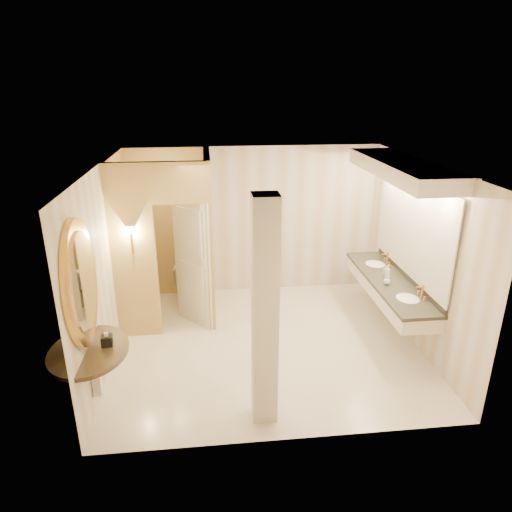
{
  "coord_description": "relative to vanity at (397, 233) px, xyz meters",
  "views": [
    {
      "loc": [
        -0.81,
        -5.95,
        3.74
      ],
      "look_at": [
        -0.14,
        0.2,
        1.36
      ],
      "focal_mm": 32.0,
      "sensor_mm": 36.0,
      "label": 1
    }
  ],
  "objects": [
    {
      "name": "toilet",
      "position": [
        -3.19,
        1.53,
        -1.26
      ],
      "size": [
        0.49,
        0.76,
        0.73
      ],
      "primitive_type": "imported",
      "rotation": [
        0.0,
        0.0,
        3.02
      ],
      "color": "white",
      "rests_on": "floor"
    },
    {
      "name": "pillar",
      "position": [
        -2.22,
        -1.8,
        -0.28
      ],
      "size": [
        0.28,
        0.28,
        2.7
      ],
      "primitive_type": "cube",
      "color": "silver",
      "rests_on": "floor"
    },
    {
      "name": "wall_right",
      "position": [
        0.27,
        -0.22,
        -0.28
      ],
      "size": [
        0.02,
        4.0,
        2.7
      ],
      "primitive_type": "cube",
      "color": "beige",
      "rests_on": "floor"
    },
    {
      "name": "console_shelf",
      "position": [
        -4.19,
        -1.52,
        -0.28
      ],
      "size": [
        1.12,
        1.12,
        2.01
      ],
      "color": "black",
      "rests_on": "floor"
    },
    {
      "name": "wall_front",
      "position": [
        -1.98,
        -2.22,
        -0.28
      ],
      "size": [
        4.5,
        0.02,
        2.7
      ],
      "primitive_type": "cube",
      "color": "beige",
      "rests_on": "floor"
    },
    {
      "name": "wall_back",
      "position": [
        -1.98,
        1.78,
        -0.28
      ],
      "size": [
        4.5,
        0.02,
        2.7
      ],
      "primitive_type": "cube",
      "color": "beige",
      "rests_on": "floor"
    },
    {
      "name": "floor",
      "position": [
        -1.98,
        -0.22,
        -1.63
      ],
      "size": [
        4.5,
        4.5,
        0.0
      ],
      "primitive_type": "plane",
      "color": "white",
      "rests_on": "ground"
    },
    {
      "name": "soap_bottle_b",
      "position": [
        -0.15,
        -0.16,
        -0.69
      ],
      "size": [
        0.12,
        0.12,
        0.13
      ],
      "primitive_type": "imported",
      "rotation": [
        0.0,
        0.0,
        -0.22
      ],
      "color": "silver",
      "rests_on": "vanity"
    },
    {
      "name": "toilet_closet",
      "position": [
        -3.12,
        0.74,
        -0.24
      ],
      "size": [
        1.5,
        1.55,
        2.7
      ],
      "color": "tan",
      "rests_on": "floor"
    },
    {
      "name": "ceiling",
      "position": [
        -1.98,
        -0.22,
        1.07
      ],
      "size": [
        4.5,
        4.5,
        0.0
      ],
      "primitive_type": "plane",
      "rotation": [
        3.14,
        0.0,
        0.0
      ],
      "color": "white",
      "rests_on": "wall_back"
    },
    {
      "name": "soap_bottle_c",
      "position": [
        -0.07,
        0.04,
        -0.64
      ],
      "size": [
        0.11,
        0.11,
        0.23
      ],
      "primitive_type": "imported",
      "rotation": [
        0.0,
        0.0,
        -0.33
      ],
      "color": "#C6B28C",
      "rests_on": "vanity"
    },
    {
      "name": "soap_bottle_a",
      "position": [
        -0.02,
        0.23,
        -0.69
      ],
      "size": [
        0.07,
        0.07,
        0.13
      ],
      "primitive_type": "imported",
      "rotation": [
        0.0,
        0.0,
        0.16
      ],
      "color": "beige",
      "rests_on": "vanity"
    },
    {
      "name": "vanity",
      "position": [
        0.0,
        0.0,
        0.0
      ],
      "size": [
        0.75,
        2.61,
        2.09
      ],
      "color": "silver",
      "rests_on": "floor"
    },
    {
      "name": "tissue_box",
      "position": [
        -4.01,
        -1.45,
        -0.69
      ],
      "size": [
        0.13,
        0.13,
        0.12
      ],
      "primitive_type": "cube",
      "rotation": [
        0.0,
        0.0,
        0.1
      ],
      "color": "black",
      "rests_on": "console_shelf"
    },
    {
      "name": "wall_left",
      "position": [
        -4.23,
        -0.22,
        -0.28
      ],
      "size": [
        0.02,
        4.0,
        2.7
      ],
      "primitive_type": "cube",
      "color": "beige",
      "rests_on": "floor"
    },
    {
      "name": "wall_sconce",
      "position": [
        -3.9,
        0.21,
        0.1
      ],
      "size": [
        0.14,
        0.14,
        0.42
      ],
      "color": "#CD8A41",
      "rests_on": "toilet_closet"
    }
  ]
}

